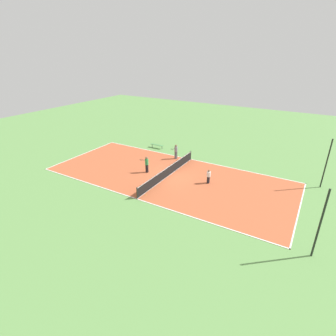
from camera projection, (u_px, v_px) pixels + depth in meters
name	position (u px, v px, depth m)	size (l,w,h in m)	color
ground_plane	(168.00, 176.00, 26.48)	(80.00, 80.00, 0.00)	#60934C
court_surface	(168.00, 176.00, 26.48)	(10.59, 24.41, 0.02)	#B75633
tennis_net	(168.00, 171.00, 26.26)	(10.39, 0.10, 1.05)	black
bench	(157.00, 145.00, 34.06)	(0.36, 1.83, 0.45)	#4C8C4C
player_far_green	(147.00, 163.00, 26.89)	(0.54, 0.98, 1.73)	black
player_baseline_gray	(176.00, 151.00, 30.35)	(0.99, 0.60, 1.73)	#4C4C51
player_far_white	(209.00, 176.00, 24.74)	(0.37, 0.37, 1.38)	black
tennis_ball_right_alley	(146.00, 195.00, 22.90)	(0.07, 0.07, 0.07)	#CCE033
tennis_ball_far_baseline	(302.00, 185.00, 24.61)	(0.07, 0.07, 0.07)	#CCE033
fence_post_back_left	(326.00, 164.00, 23.39)	(0.12, 0.12, 4.68)	black
fence_post_back_right	(320.00, 224.00, 15.21)	(0.12, 0.12, 4.68)	black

